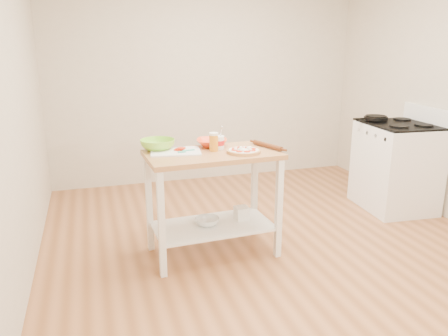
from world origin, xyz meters
TOP-DOWN VIEW (x-y plane):
  - room_shell at (0.00, 0.00)m, footprint 4.04×4.54m
  - prep_island at (-0.54, 0.08)m, footprint 1.11×0.64m
  - gas_stove at (1.66, 0.55)m, footprint 0.73×0.83m
  - skillet at (1.49, 0.76)m, footprint 0.40×0.25m
  - pizza at (-0.31, -0.02)m, footprint 0.28×0.28m
  - cutting_board at (-0.83, 0.17)m, footprint 0.44×0.36m
  - spatula at (-0.76, 0.12)m, footprint 0.15×0.07m
  - knife at (-0.90, 0.28)m, footprint 0.27×0.03m
  - orange_bowl at (-0.49, 0.29)m, footprint 0.32×0.32m
  - green_bowl at (-0.96, 0.29)m, footprint 0.33×0.33m
  - beer_pint at (-0.52, 0.12)m, footprint 0.08×0.08m
  - yogurt_tub at (-0.46, 0.17)m, footprint 0.09×0.09m
  - rolling_pin at (-0.06, 0.08)m, footprint 0.15×0.34m
  - shelf_glass_bowl at (-0.59, 0.09)m, footprint 0.23×0.23m
  - shelf_bin at (-0.27, 0.12)m, footprint 0.12×0.12m

SIDE VIEW (x-z plane):
  - shelf_glass_bowl at x=-0.59m, z-range 0.26..0.33m
  - shelf_bin at x=-0.27m, z-range 0.26..0.37m
  - gas_stove at x=1.66m, z-range -0.08..1.03m
  - prep_island at x=-0.54m, z-range 0.19..1.09m
  - cutting_board at x=-0.83m, z-range 0.89..0.93m
  - spatula at x=-0.76m, z-range 0.91..0.92m
  - pizza at x=-0.31m, z-range 0.89..0.94m
  - knife at x=-0.90m, z-range 0.91..0.92m
  - rolling_pin at x=-0.06m, z-range 0.90..0.94m
  - orange_bowl at x=-0.49m, z-range 0.90..0.96m
  - green_bowl at x=-0.96m, z-range 0.90..0.99m
  - yogurt_tub at x=-0.46m, z-range 0.86..1.06m
  - skillet at x=1.49m, z-range 0.96..0.99m
  - beer_pint at x=-0.52m, z-range 0.90..1.05m
  - room_shell at x=0.00m, z-range -0.02..2.72m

